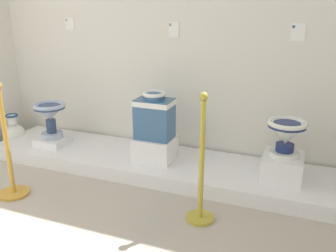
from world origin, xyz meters
TOP-DOWN VIEW (x-y plane):
  - wall_back at (2.04, 3.08)m, footprint 4.29×0.06m
  - display_platform at (2.04, 2.64)m, footprint 3.63×0.78m
  - plinth_block_broad_patterned at (0.84, 2.56)m, footprint 0.32×0.30m
  - antique_toilet_broad_patterned at (0.84, 2.56)m, footprint 0.35×0.35m
  - plinth_block_squat_floral at (2.04, 2.60)m, footprint 0.38×0.32m
  - antique_toilet_squat_floral at (2.04, 2.60)m, footprint 0.35×0.25m
  - plinth_block_leftmost at (3.26, 2.64)m, footprint 0.34×0.39m
  - antique_toilet_leftmost at (3.26, 2.64)m, footprint 0.34×0.34m
  - info_placard_first at (0.84, 3.05)m, footprint 0.11×0.01m
  - info_placard_second at (2.07, 3.05)m, footprint 0.11×0.01m
  - info_placard_third at (3.25, 3.05)m, footprint 0.13×0.01m
  - decorative_vase_companion at (0.20, 2.66)m, footprint 0.26×0.26m
  - stanchion_post_near_left at (1.05, 1.72)m, footprint 0.27×0.27m
  - stanchion_post_near_right at (2.71, 1.94)m, footprint 0.22×0.22m

SIDE VIEW (x-z plane):
  - display_platform at x=2.04m, z-range 0.00..0.14m
  - decorative_vase_companion at x=0.20m, z-range -0.03..0.35m
  - plinth_block_broad_patterned at x=0.84m, z-range 0.14..0.22m
  - plinth_block_leftmost at x=3.26m, z-range 0.14..0.35m
  - plinth_block_squat_floral at x=2.04m, z-range 0.14..0.37m
  - stanchion_post_near_left at x=1.05m, z-range -0.22..0.80m
  - stanchion_post_near_right at x=2.71m, z-range -0.17..0.86m
  - antique_toilet_broad_patterned at x=0.84m, z-range 0.30..0.69m
  - antique_toilet_leftmost at x=3.26m, z-range 0.39..0.72m
  - antique_toilet_squat_floral at x=2.04m, z-range 0.37..0.83m
  - info_placard_second at x=2.07m, z-range 1.29..1.45m
  - info_placard_third at x=3.25m, z-range 1.30..1.45m
  - info_placard_first at x=0.84m, z-range 1.34..1.47m
  - wall_back at x=2.04m, z-range 0.00..2.89m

